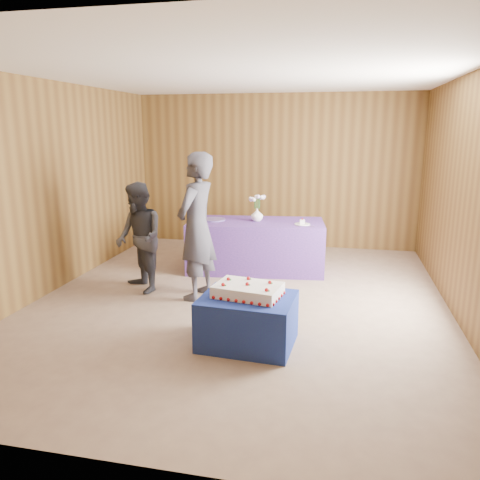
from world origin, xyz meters
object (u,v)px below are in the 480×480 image
(guest_right, at_px, (139,238))
(sheet_cake, at_px, (248,290))
(vase, at_px, (257,215))
(cake_table, at_px, (248,321))
(guest_left, at_px, (197,227))
(serving_table, at_px, (256,246))

(guest_right, bearing_deg, sheet_cake, 8.82)
(sheet_cake, height_order, vase, vase)
(sheet_cake, bearing_deg, cake_table, -74.26)
(vase, bearing_deg, sheet_cake, -81.86)
(vase, height_order, guest_left, guest_left)
(serving_table, xyz_separation_m, vase, (0.01, 0.02, 0.47))
(cake_table, relative_size, guest_right, 0.63)
(sheet_cake, relative_size, guest_right, 0.50)
(sheet_cake, height_order, guest_left, guest_left)
(serving_table, height_order, guest_left, guest_left)
(cake_table, height_order, guest_left, guest_left)
(cake_table, distance_m, guest_right, 2.15)
(guest_left, bearing_deg, vase, 170.32)
(serving_table, bearing_deg, vase, 58.12)
(serving_table, bearing_deg, guest_left, -117.66)
(serving_table, xyz_separation_m, sheet_cake, (0.37, -2.49, 0.18))
(serving_table, distance_m, sheet_cake, 2.52)
(cake_table, bearing_deg, guest_left, 130.40)
(vase, distance_m, guest_left, 1.45)
(cake_table, height_order, guest_right, guest_right)
(sheet_cake, height_order, guest_right, guest_right)
(cake_table, relative_size, sheet_cake, 1.24)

